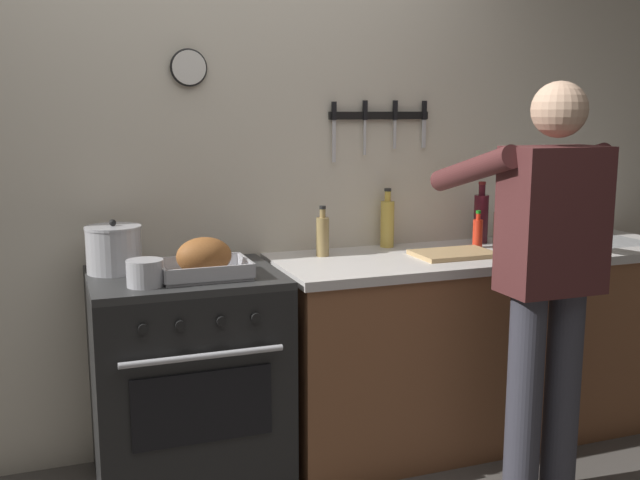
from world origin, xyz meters
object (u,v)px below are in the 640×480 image
(saucepan, at_px, (145,273))
(bottle_hot_sauce, at_px, (478,232))
(person_cook, at_px, (547,267))
(bottle_wine_red, at_px, (481,217))
(bottle_cooking_oil, at_px, (387,223))
(stove, at_px, (188,379))
(cutting_board, at_px, (454,254))
(bottle_vinegar, at_px, (323,235))
(roasting_pan, at_px, (204,260))
(stock_pot, at_px, (114,249))
(bottle_soy_sauce, at_px, (499,229))

(saucepan, relative_size, bottle_hot_sauce, 0.77)
(person_cook, xyz_separation_m, bottle_hot_sauce, (0.12, 0.69, 0.02))
(bottle_wine_red, bearing_deg, bottle_cooking_oil, 173.58)
(bottle_wine_red, bearing_deg, stove, -172.61)
(person_cook, height_order, cutting_board, person_cook)
(cutting_board, height_order, bottle_vinegar, bottle_vinegar)
(bottle_hot_sauce, bearing_deg, roasting_pan, -172.53)
(saucepan, relative_size, bottle_wine_red, 0.46)
(stock_pot, distance_m, cutting_board, 1.49)
(saucepan, xyz_separation_m, bottle_hot_sauce, (1.60, 0.24, 0.02))
(bottle_soy_sauce, bearing_deg, person_cook, -108.12)
(person_cook, relative_size, stock_pot, 7.36)
(bottle_hot_sauce, bearing_deg, bottle_cooking_oil, 156.96)
(cutting_board, height_order, bottle_cooking_oil, bottle_cooking_oil)
(stock_pot, relative_size, bottle_soy_sauce, 0.99)
(roasting_pan, xyz_separation_m, bottle_hot_sauce, (1.36, 0.18, 0.00))
(person_cook, height_order, bottle_soy_sauce, person_cook)
(bottle_vinegar, xyz_separation_m, bottle_hot_sauce, (0.77, -0.07, -0.02))
(stock_pot, bearing_deg, bottle_cooking_oil, 5.63)
(saucepan, distance_m, bottle_wine_red, 1.73)
(bottle_cooking_oil, bearing_deg, saucepan, -160.94)
(stove, xyz_separation_m, stock_pot, (-0.26, 0.12, 0.55))
(bottle_cooking_oil, bearing_deg, person_cook, -72.36)
(bottle_wine_red, bearing_deg, cutting_board, -139.64)
(stove, height_order, stock_pot, stock_pot)
(saucepan, relative_size, bottle_cooking_oil, 0.49)
(saucepan, distance_m, bottle_vinegar, 0.89)
(roasting_pan, xyz_separation_m, bottle_wine_red, (1.45, 0.29, 0.06))
(person_cook, distance_m, saucepan, 1.54)
(stove, xyz_separation_m, bottle_wine_red, (1.51, 0.20, 0.58))
(saucepan, bearing_deg, bottle_cooking_oil, 19.06)
(bottle_vinegar, bearing_deg, stove, -167.18)
(roasting_pan, distance_m, bottle_cooking_oil, 1.02)
(person_cook, bearing_deg, cutting_board, 20.36)
(bottle_vinegar, xyz_separation_m, bottle_soy_sauce, (0.86, -0.12, -0.00))
(roasting_pan, distance_m, stock_pot, 0.39)
(stove, bearing_deg, stock_pot, 154.71)
(roasting_pan, bearing_deg, bottle_vinegar, 22.58)
(bottle_soy_sauce, bearing_deg, bottle_wine_red, 89.08)
(stock_pot, xyz_separation_m, bottle_wine_red, (1.77, 0.07, 0.03))
(roasting_pan, bearing_deg, bottle_hot_sauce, 7.47)
(bottle_vinegar, distance_m, bottle_soy_sauce, 0.86)
(roasting_pan, relative_size, bottle_soy_sauce, 1.55)
(roasting_pan, height_order, bottle_vinegar, bottle_vinegar)
(cutting_board, xyz_separation_m, bottle_hot_sauce, (0.21, 0.14, 0.06))
(cutting_board, relative_size, bottle_soy_sauce, 1.58)
(bottle_wine_red, bearing_deg, stock_pot, -177.67)
(stove, bearing_deg, bottle_hot_sauce, 3.28)
(bottle_cooking_oil, bearing_deg, stock_pot, -174.37)
(cutting_board, relative_size, bottle_wine_red, 1.18)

